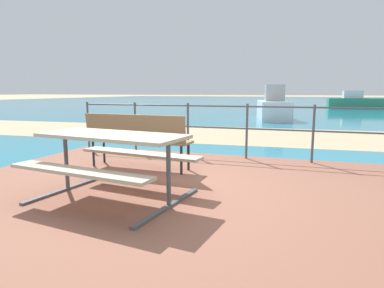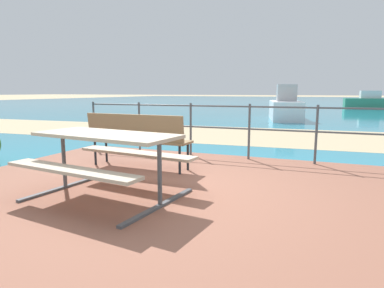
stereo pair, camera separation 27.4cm
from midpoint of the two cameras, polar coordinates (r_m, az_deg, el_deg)
The scene contains 9 objects.
ground_plane at distance 4.33m, azimuth -2.78°, elevation -8.73°, with size 240.00×240.00×0.00m, color tan.
patio_paving at distance 4.32m, azimuth -2.78°, elevation -8.35°, with size 6.40×5.20×0.06m, color #935B47.
sea_water at distance 43.81m, azimuth 19.45°, elevation 6.87°, with size 90.00×90.00×0.01m, color teal.
beach_strip at distance 10.17m, azimuth 11.71°, elevation 1.46°, with size 54.00×4.18×0.01m, color tan.
picnic_table at distance 4.00m, azimuth -12.72°, elevation -0.82°, with size 1.92×1.58×0.78m.
park_bench at distance 5.43m, azimuth -8.17°, elevation 1.55°, with size 1.81×0.49×0.91m.
railing_fence at distance 6.38m, azimuth 5.95°, elevation 3.53°, with size 5.94×0.04×1.04m.
boat_near at distance 16.25m, azimuth 16.34°, elevation 6.00°, with size 1.94×4.01×1.64m.
boat_far at distance 28.59m, azimuth 29.49°, elevation 6.27°, with size 4.74×1.69×1.38m.
Camera 2 is at (1.83, -3.71, 1.33)m, focal length 30.68 mm.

